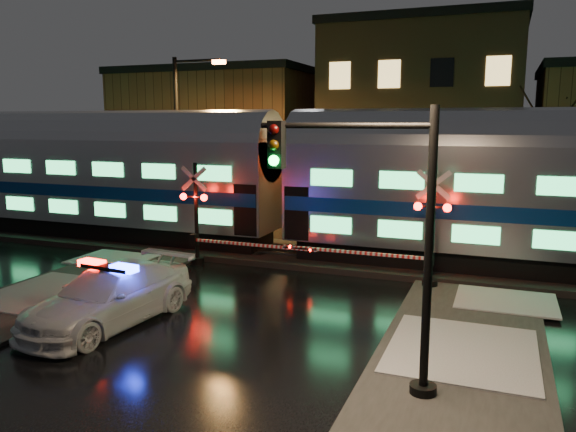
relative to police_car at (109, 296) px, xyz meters
The scene contains 11 objects.
ground 5.31m from the police_car, 55.09° to the left, with size 120.00×120.00×0.00m, color black.
ballast 9.80m from the police_car, 72.12° to the left, with size 90.00×4.20×0.24m, color black.
sidewalk_right 9.68m from the police_car, 10.15° to the right, with size 4.00×20.00×0.12m, color #2D2D2D.
building_left 28.38m from the police_car, 110.82° to the left, with size 14.00×10.00×9.00m, color brown.
building_mid 27.70m from the police_car, 79.43° to the left, with size 12.00×11.00×11.50m, color brown.
train 9.79m from the police_car, 79.81° to the left, with size 51.00×3.12×5.92m.
police_car is the anchor object (origin of this frame).
crossing_signal_right 10.19m from the police_car, 40.63° to the left, with size 5.99×0.67×4.24m.
crossing_signal_left 6.70m from the police_car, 95.97° to the left, with size 5.77×0.66×4.09m.
traffic_light 8.40m from the police_car, ahead, with size 3.88×0.70×6.00m.
streetlight 15.08m from the police_car, 113.02° to the left, with size 2.98×0.31×8.93m.
Camera 1 is at (7.17, -16.70, 5.70)m, focal length 35.00 mm.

